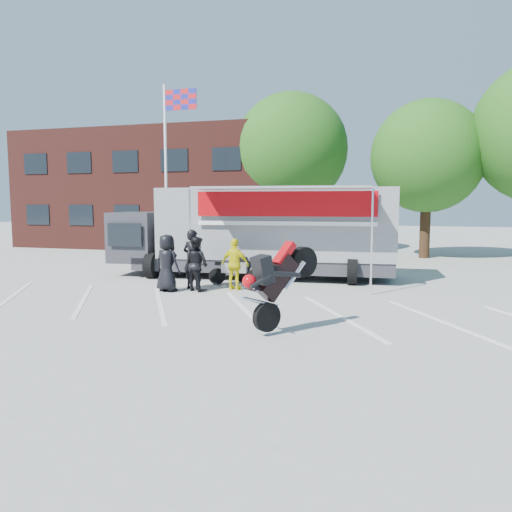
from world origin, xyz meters
The scene contains 13 objects.
ground centered at (0.00, 0.00, 0.00)m, with size 100.00×100.00×0.00m, color #A3A39D.
parking_bay_lines centered at (0.00, 1.00, 0.01)m, with size 18.00×5.00×0.01m, color white.
office_building centered at (-10.00, 18.00, 3.50)m, with size 18.00×8.00×7.00m, color #4F1F19.
flagpole centered at (-6.24, 10.00, 5.05)m, with size 1.61×0.12×8.00m.
tree_left centered at (-2.00, 16.00, 5.57)m, with size 6.12×6.12×8.64m.
tree_mid centered at (5.00, 15.00, 4.94)m, with size 5.44×5.44×7.68m.
transporter_truck centered at (-0.90, 6.44, 0.00)m, with size 10.19×4.91×3.24m, color gray, non-canonical shape.
parked_motorcycle centered at (-1.29, 4.59, 0.00)m, with size 0.62×1.85×0.97m, color #B1B1B6, non-canonical shape.
stunt_bike_rider centered at (1.83, -0.68, 0.00)m, with size 0.82×1.74×2.05m, color black, non-canonical shape.
spectator_leather_a centered at (-2.93, 2.88, 0.88)m, with size 0.86×0.56×1.76m, color black.
spectator_leather_b centered at (-2.34, 3.49, 0.94)m, with size 0.69×0.45×1.89m, color black.
spectator_leather_c centered at (-2.11, 3.24, 0.85)m, with size 0.82×0.64×1.69m, color black.
spectator_hivis centered at (-1.02, 3.73, 0.81)m, with size 0.94×0.39×1.61m, color yellow.
Camera 1 is at (4.05, -10.91, 2.73)m, focal length 35.00 mm.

